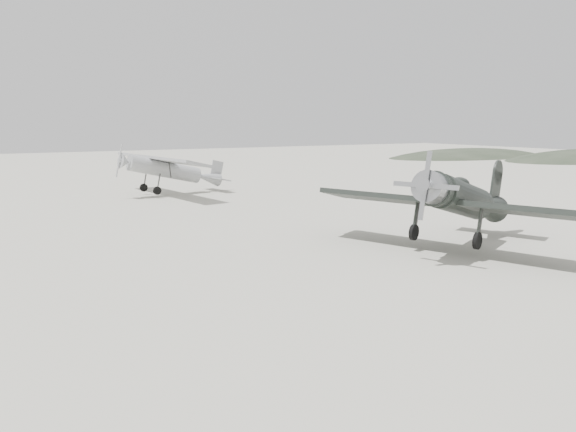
% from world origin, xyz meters
% --- Properties ---
extents(ground, '(160.00, 160.00, 0.00)m').
position_xyz_m(ground, '(0.00, 0.00, 0.00)').
color(ground, '#999688').
rests_on(ground, ground).
extents(hill_northeast, '(32.00, 16.00, 5.20)m').
position_xyz_m(hill_northeast, '(50.00, 40.00, 0.00)').
color(hill_northeast, '#293325').
rests_on(hill_northeast, ground).
extents(lowwing_monoplane, '(8.02, 10.78, 3.53)m').
position_xyz_m(lowwing_monoplane, '(5.56, 0.15, 1.87)').
color(lowwing_monoplane, black).
rests_on(lowwing_monoplane, ground).
extents(highwing_monoplane, '(7.58, 10.65, 3.01)m').
position_xyz_m(highwing_monoplane, '(0.82, 21.26, 1.88)').
color(highwing_monoplane, gray).
rests_on(highwing_monoplane, ground).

